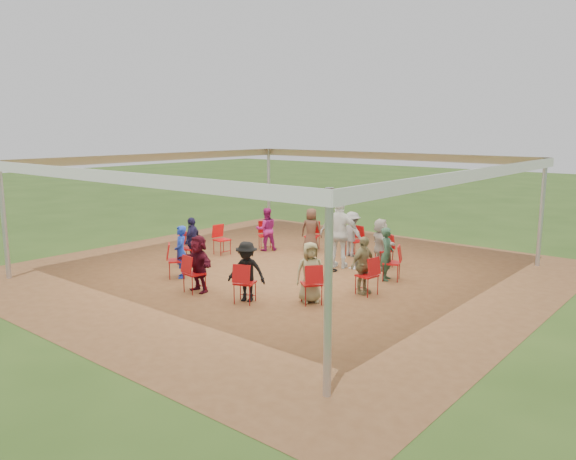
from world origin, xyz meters
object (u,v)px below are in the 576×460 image
Objects in this scene: chair_1 at (391,263)px; person_seated_5 at (266,229)px; person_seated_3 at (352,234)px; person_seated_4 at (311,230)px; chair_0 at (367,276)px; cable_coil at (333,270)px; chair_5 at (266,236)px; chair_10 at (245,283)px; person_seated_7 at (181,252)px; person_seated_6 at (192,241)px; chair_9 at (194,274)px; person_seated_1 at (387,254)px; person_seated_8 at (198,263)px; chair_11 at (312,284)px; chair_4 at (312,236)px; person_seated_0 at (363,265)px; person_seated_10 at (310,272)px; standing_person at (340,234)px; chair_2 at (384,250)px; laptop at (358,266)px; person_seated_9 at (247,272)px; chair_3 at (354,241)px; chair_8 at (176,261)px; chair_7 at (189,249)px; person_seated_2 at (380,243)px; chair_6 at (222,240)px.

chair_1 is 0.67× the size of person_seated_5.
person_seated_4 is (-1.39, -0.17, 0.00)m from person_seated_3.
cable_coil is (-1.85, 1.27, -0.43)m from chair_0.
chair_5 is 1.00× the size of chair_10.
person_seated_6 is at bearing 165.00° from person_seated_7.
person_seated_1 is at bearing 60.72° from chair_9.
person_seated_8 is at bearing 60.00° from person_seated_5.
chair_11 is 0.67× the size of person_seated_3.
person_seated_1 reaches higher than chair_10.
person_seated_4 reaches higher than chair_5.
chair_1 and chair_4 have the same top height.
person_seated_1 is at bearing 15.00° from person_seated_0.
standing_person is at bearing 60.84° from person_seated_10.
chair_2 is 1.36m from standing_person.
standing_person reaches higher than person_seated_8.
laptop is (-0.16, 0.02, -0.05)m from person_seated_0.
person_seated_5 is (-1.11, -0.84, 0.00)m from person_seated_4.
chair_9 is 0.67× the size of person_seated_0.
chair_9 is at bearing 60.00° from chair_5.
person_seated_9 reaches higher than chair_0.
chair_11 is 1.45m from person_seated_9.
standing_person reaches higher than person_seated_3.
chair_1 is at bearing 150.00° from chair_3.
person_seated_0 is 1.40m from person_seated_10.
person_seated_0 is at bearing 32.15° from chair_10.
chair_7 is at bearing 165.00° from chair_8.
chair_9 is at bearing 169.64° from person_seated_9.
chair_0 and chair_5 have the same top height.
person_seated_2 reaches higher than chair_4.
laptop is at bearing 158.27° from person_seated_1.
person_seated_3 is (2.98, 3.74, 0.23)m from chair_7.
chair_5 is 1.45m from person_seated_4.
chair_7 is 0.67× the size of person_seated_4.
chair_3 is at bearing 120.00° from chair_7.
chair_3 is 1.00× the size of chair_7.
person_seated_2 and person_seated_10 have the same top height.
person_seated_10 is (0.40, -3.89, 0.23)m from chair_2.
person_seated_2 is at bearing 105.00° from person_seated_6.
chair_7 is 3.91m from person_seated_4.
chair_5 is 3.99m from chair_8.
chair_4 reaches higher than laptop.
person_seated_4 reaches higher than cable_coil.
chair_5 is at bearing 60.00° from chair_1.
chair_2 is 5.45m from chair_9.
laptop is (1.49, 2.16, -0.05)m from person_seated_9.
chair_10 is 2.70m from laptop.
chair_8 is (0.50, -3.96, 0.00)m from chair_5.
person_seated_6 is (0.29, -1.40, 0.23)m from chair_6.
person_seated_6 is at bearing 104.67° from chair_0.
person_seated_9 is at bearing 120.00° from person_seated_2.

